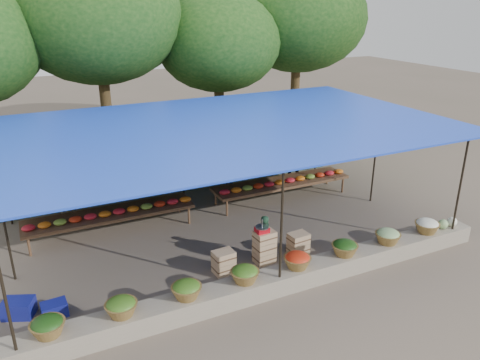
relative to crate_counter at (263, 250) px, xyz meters
name	(u,v)px	position (x,y,z in m)	size (l,w,h in m)	color
ground	(222,233)	(-0.29, 1.68, -0.31)	(60.00, 60.00, 0.00)	brown
stone_curb	(276,282)	(-0.29, -1.07, -0.11)	(10.60, 0.55, 0.40)	gray
stall_canopy	(219,131)	(-0.29, 1.75, 2.36)	(10.80, 6.60, 2.82)	black
produce_baskets	(272,267)	(-0.39, -1.07, 0.25)	(8.98, 0.58, 0.34)	brown
netting_backdrop	(179,153)	(-0.29, 4.83, 0.94)	(10.60, 0.06, 2.50)	#1A4418
tree_row	(160,27)	(0.21, 7.77, 4.39)	(16.51, 5.50, 7.12)	#352613
fruit_table_left	(110,209)	(-2.78, 3.03, 0.30)	(4.21, 0.95, 0.93)	#48291D
fruit_table_right	(281,179)	(2.22, 3.03, 0.30)	(4.21, 0.95, 0.93)	#48291D
crate_counter	(263,250)	(0.00, 0.00, 0.00)	(2.37, 0.37, 0.77)	tan
weighing_scale	(262,229)	(-0.04, 0.00, 0.53)	(0.29, 0.29, 0.31)	red
vendor_seated	(263,237)	(0.10, 0.18, 0.22)	(0.39, 0.25, 1.06)	#1A3A25
customer_left	(71,198)	(-3.60, 3.74, 0.50)	(0.79, 0.61, 1.62)	slate
customer_mid	(231,169)	(1.06, 4.06, 0.43)	(0.96, 0.55, 1.49)	slate
customer_right	(294,157)	(3.23, 3.95, 0.56)	(1.02, 0.43, 1.74)	slate
blue_crate_front	(55,309)	(-4.44, 0.00, -0.17)	(0.46, 0.33, 0.28)	navy
blue_crate_back	(19,308)	(-5.05, 0.29, -0.15)	(0.55, 0.40, 0.33)	navy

